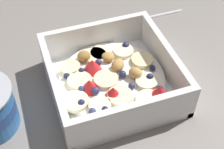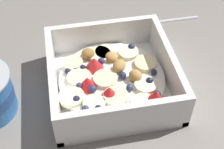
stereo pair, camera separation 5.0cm
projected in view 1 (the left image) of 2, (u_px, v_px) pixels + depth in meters
ground_plane at (109, 97)px, 0.51m from camera, size 2.40×2.40×0.00m
fruit_bowl at (112, 79)px, 0.51m from camera, size 0.19×0.19×0.06m
spoon at (126, 21)px, 0.64m from camera, size 0.03×0.17×0.01m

